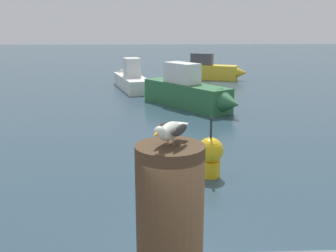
# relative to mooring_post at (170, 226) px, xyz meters

# --- Properties ---
(mooring_post) EXTENTS (0.41, 0.41, 1.02)m
(mooring_post) POSITION_rel_mooring_post_xyz_m (0.00, 0.00, 0.00)
(mooring_post) COLOR #4C3823
(mooring_post) RESTS_ON harbor_quay
(seagull) EXTENTS (0.23, 0.37, 0.14)m
(seagull) POSITION_rel_mooring_post_xyz_m (-0.00, -0.01, 0.60)
(seagull) COLOR tan
(seagull) RESTS_ON mooring_post
(boat_white) EXTENTS (2.23, 4.93, 1.70)m
(boat_white) POSITION_rel_mooring_post_xyz_m (-1.16, 18.47, -1.63)
(boat_white) COLOR silver
(boat_white) RESTS_ON ground_plane
(boat_yellow) EXTENTS (4.08, 2.30, 1.50)m
(boat_yellow) POSITION_rel_mooring_post_xyz_m (3.47, 21.42, -1.54)
(boat_yellow) COLOR yellow
(boat_yellow) RESTS_ON ground_plane
(boat_green) EXTENTS (3.66, 4.60, 1.71)m
(boat_green) POSITION_rel_mooring_post_xyz_m (1.47, 13.32, -1.46)
(boat_green) COLOR #2D6B3D
(boat_green) RESTS_ON ground_plane
(channel_buoy) EXTENTS (0.56, 0.56, 1.33)m
(channel_buoy) POSITION_rel_mooring_post_xyz_m (1.17, 6.02, -1.59)
(channel_buoy) COLOR yellow
(channel_buoy) RESTS_ON ground_plane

